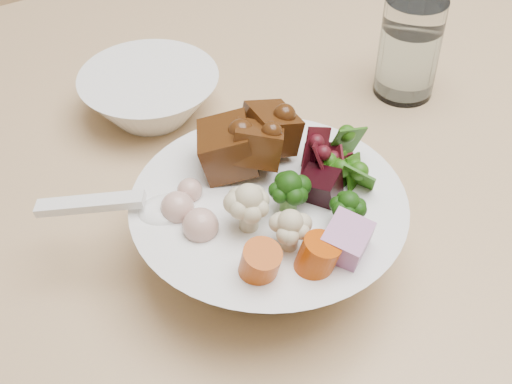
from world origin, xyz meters
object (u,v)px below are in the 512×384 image
food_bowl (270,223)px  side_bowl (150,96)px  dining_table (386,162)px  chair_far (61,50)px  water_glass (409,51)px

food_bowl → side_bowl: bearing=98.8°
dining_table → chair_far: 0.81m
water_glass → side_bowl: bearing=166.4°
chair_far → water_glass: bearing=-66.9°
dining_table → food_bowl: size_ratio=7.61×
chair_far → food_bowl: size_ratio=3.95×
chair_far → food_bowl: 0.94m
chair_far → water_glass: size_ratio=7.92×
food_bowl → water_glass: (0.26, 0.18, 0.01)m
water_glass → dining_table: bearing=-133.5°
dining_table → side_bowl: 0.31m
water_glass → side_bowl: 0.31m
food_bowl → water_glass: size_ratio=2.01×
food_bowl → water_glass: food_bowl is taller
chair_far → side_bowl: 0.70m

